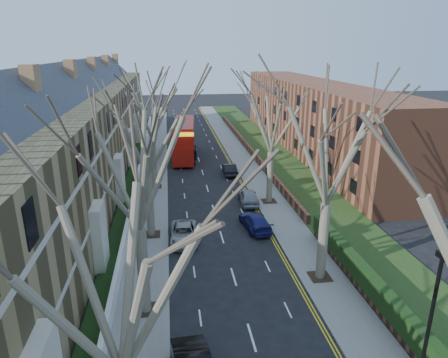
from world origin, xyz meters
name	(u,v)px	position (x,y,z in m)	size (l,w,h in m)	color
pavement_left	(155,161)	(-6.00, 39.00, 0.06)	(3.00, 102.00, 0.12)	slate
pavement_right	(241,158)	(6.00, 39.00, 0.06)	(3.00, 102.00, 0.12)	slate
terrace_left	(81,135)	(-13.65, 31.00, 5.53)	(9.70, 78.00, 13.60)	olive
flats_right	(312,116)	(17.46, 43.00, 4.98)	(13.97, 54.00, 10.00)	brown
wall_hedge_right	(399,319)	(7.70, 2.00, 1.12)	(0.70, 24.00, 1.80)	#523423
front_wall_left	(139,175)	(-7.65, 31.00, 0.62)	(0.30, 78.00, 1.00)	white
grass_verge_right	(273,156)	(10.50, 39.00, 0.15)	(6.00, 102.00, 0.06)	#1E3814
lamp_post	(426,343)	(5.00, -3.50, 4.57)	(0.18, 0.50, 8.11)	black
tree_left_near	(111,265)	(-5.70, -4.00, 8.93)	(9.80, 9.80, 13.73)	#665E49
tree_left_mid	(135,154)	(-5.70, 6.00, 9.56)	(10.50, 10.50, 14.71)	#665E49
tree_left_far	(145,125)	(-5.70, 16.00, 9.24)	(10.15, 10.15, 14.22)	#665E49
tree_left_dist	(150,100)	(-5.70, 28.00, 9.56)	(10.50, 10.50, 14.71)	#665E49
tree_right_mid	(332,139)	(5.70, 8.00, 9.56)	(10.50, 10.50, 14.71)	#665E49
tree_right_far	(272,110)	(5.70, 22.00, 9.24)	(10.15, 10.15, 14.22)	#665E49
double_decker_bus	(184,140)	(-1.86, 40.32, 2.48)	(3.70, 12.25, 5.01)	#A2140B
car_left_far	(184,233)	(-3.10, 14.80, 0.64)	(2.14, 4.63, 1.29)	#99989D
car_right_near	(255,221)	(3.04, 16.21, 0.67)	(1.88, 4.61, 1.34)	navy
car_right_mid	(248,197)	(3.57, 21.99, 0.73)	(1.73, 4.31, 1.47)	gray
car_right_far	(229,169)	(3.18, 31.66, 0.69)	(1.46, 4.19, 1.38)	black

